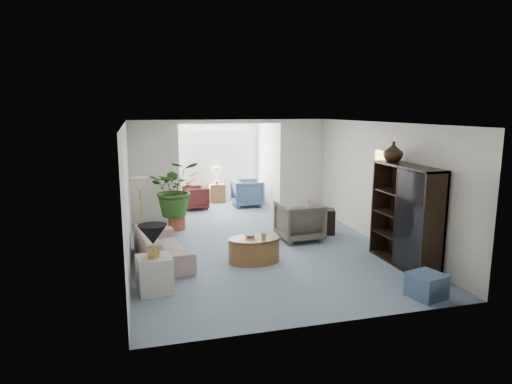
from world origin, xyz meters
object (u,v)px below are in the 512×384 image
object	(u,v)px
table_lamp	(153,235)
side_table_dark	(324,221)
cabinet_urn	(393,152)
end_table	(154,274)
sofa	(162,247)
sunroom_chair_maroon	(195,198)
ottoman	(427,285)
sunroom_chair_blue	(247,193)
coffee_bowl	(250,235)
coffee_cup	(264,236)
plant_pot	(177,223)
sunroom_table	(217,193)
floor_lamp	(139,184)
framed_picture	(384,163)
coffee_table	(254,250)
wingback_chair	(299,221)
entertainment_cabinet	(406,216)

from	to	relation	value
table_lamp	side_table_dark	size ratio (longest dim) A/B	0.79
cabinet_urn	end_table	bearing A→B (deg)	-172.62
sofa	sunroom_chair_maroon	bearing A→B (deg)	-22.76
ottoman	sunroom_chair_blue	world-z (taller)	sunroom_chair_blue
table_lamp	coffee_bowl	size ratio (longest dim) A/B	1.99
coffee_cup	side_table_dark	size ratio (longest dim) A/B	0.19
plant_pot	sunroom_chair_blue	size ratio (longest dim) A/B	0.48
ottoman	sunroom_chair_maroon	distance (m)	7.31
ottoman	sunroom_table	world-z (taller)	sunroom_table
sofa	floor_lamp	distance (m)	1.66
cabinet_urn	ottoman	distance (m)	2.62
sunroom_table	floor_lamp	bearing A→B (deg)	-121.56
floor_lamp	framed_picture	bearing A→B (deg)	-16.62
side_table_dark	sunroom_chair_blue	world-z (taller)	sunroom_chair_blue
coffee_bowl	coffee_table	bearing A→B (deg)	-63.43
coffee_table	side_table_dark	world-z (taller)	side_table_dark
coffee_table	ottoman	xyz separation A→B (m)	(2.06, -2.19, -0.04)
coffee_cup	side_table_dark	world-z (taller)	side_table_dark
sunroom_table	sofa	bearing A→B (deg)	-111.00
coffee_table	plant_pot	distance (m)	2.87
coffee_bowl	cabinet_urn	distance (m)	3.03
end_table	table_lamp	xyz separation A→B (m)	(0.00, 0.00, 0.63)
ottoman	end_table	bearing A→B (deg)	161.78
framed_picture	coffee_table	distance (m)	3.16
side_table_dark	sunroom_chair_maroon	bearing A→B (deg)	126.82
end_table	sunroom_chair_maroon	world-z (taller)	sunroom_chair_maroon
coffee_bowl	sunroom_table	xyz separation A→B (m)	(0.34, 5.32, -0.20)
end_table	sunroom_chair_maroon	bearing A→B (deg)	76.28
floor_lamp	cabinet_urn	size ratio (longest dim) A/B	0.97
coffee_bowl	side_table_dark	size ratio (longest dim) A/B	0.40
framed_picture	side_table_dark	xyz separation A→B (m)	(-0.78, 1.08, -1.42)
ottoman	sunroom_table	distance (m)	7.81
framed_picture	sunroom_chair_maroon	xyz separation A→B (m)	(-3.23, 4.35, -1.38)
sofa	sunroom_chair_blue	world-z (taller)	sunroom_chair_blue
coffee_table	sunroom_chair_blue	xyz separation A→B (m)	(1.04, 4.67, 0.16)
coffee_table	sunroom_chair_maroon	bearing A→B (deg)	95.56
sunroom_chair_blue	sunroom_chair_maroon	distance (m)	1.50
sunroom_chair_maroon	sunroom_table	world-z (taller)	sunroom_chair_maroon
floor_lamp	coffee_cup	bearing A→B (deg)	-40.99
sunroom_chair_blue	sunroom_chair_maroon	xyz separation A→B (m)	(-1.50, 0.00, -0.06)
end_table	coffee_bowl	xyz separation A→B (m)	(1.77, 1.01, 0.20)
wingback_chair	sunroom_table	bearing A→B (deg)	-79.08
coffee_table	wingback_chair	bearing A→B (deg)	40.59
end_table	wingback_chair	size ratio (longest dim) A/B	0.62
cabinet_urn	floor_lamp	bearing A→B (deg)	155.18
end_table	side_table_dark	distance (m)	4.46
entertainment_cabinet	ottoman	distance (m)	1.60
table_lamp	floor_lamp	world-z (taller)	floor_lamp
cabinet_urn	sunroom_chair_maroon	distance (m)	6.08
coffee_bowl	end_table	bearing A→B (deg)	-150.24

